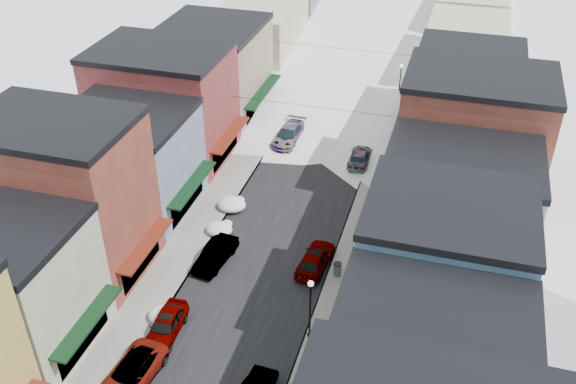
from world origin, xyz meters
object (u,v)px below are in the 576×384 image
Objects in this scene: car_white_suv at (132,374)px; trash_can at (337,269)px; car_dark_hatch at (216,255)px; streetlamp_near at (310,302)px; car_silver_sedan at (166,325)px.

trash_can is at bearing 58.08° from car_white_suv.
car_white_suv is 16.75m from trash_can.
trash_can is at bearing 14.10° from car_dark_hatch.
streetlamp_near is at bearing -24.14° from car_dark_hatch.
car_dark_hatch is at bearing 91.81° from car_white_suv.
trash_can is 0.22× the size of streetlamp_near.
trash_can is (10.09, 13.37, -0.07)m from car_white_suv.
streetlamp_near is (8.93, -5.53, 2.40)m from car_dark_hatch.
car_dark_hatch is at bearing 148.22° from streetlamp_near.
trash_can is (9.82, 9.00, -0.10)m from car_silver_sedan.
car_white_suv is 5.14× the size of trash_can.
car_dark_hatch is 4.47× the size of trash_can.
car_white_suv reaches higher than trash_can.
car_dark_hatch is 9.43m from trash_can.
car_white_suv is at bearing -85.69° from car_dark_hatch.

